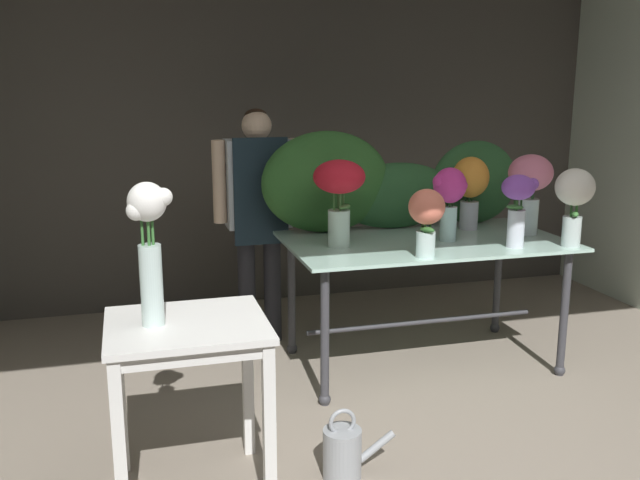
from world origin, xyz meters
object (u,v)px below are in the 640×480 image
display_table_glass (424,259)px  vase_sunset_anemones (470,185)px  vase_rosy_carnations (530,183)px  side_table_white (188,347)px  vase_coral_snapdragons (427,216)px  vase_crimson_peonies (339,189)px  watering_can (343,452)px  vase_violet_dahlias (518,202)px  vase_magenta_stock (449,195)px  vase_ivory_lilies (575,197)px  vase_white_roses_tall (149,244)px  florist (258,202)px

display_table_glass → vase_sunset_anemones: bearing=27.7°
vase_rosy_carnations → side_table_white: bearing=-155.4°
side_table_white → vase_coral_snapdragons: (1.39, 0.66, 0.38)m
vase_crimson_peonies → watering_can: bearing=-105.9°
vase_sunset_anemones → vase_violet_dahlias: bearing=-87.0°
display_table_glass → vase_coral_snapdragons: (-0.18, -0.41, 0.36)m
vase_magenta_stock → vase_coral_snapdragons: bearing=-131.6°
vase_ivory_lilies → vase_white_roses_tall: vase_white_roses_tall is taller
vase_violet_dahlias → watering_can: (-1.33, -0.81, -0.97)m
vase_magenta_stock → vase_sunset_anemones: vase_sunset_anemones is taller
display_table_glass → vase_coral_snapdragons: 0.57m
vase_ivory_lilies → watering_can: (-1.66, -0.74, -1.00)m
vase_crimson_peonies → vase_coral_snapdragons: (0.40, -0.36, -0.11)m
vase_white_roses_tall → display_table_glass: bearing=32.1°
vase_ivory_lilies → vase_sunset_anemones: vase_sunset_anemones is taller
florist → vase_sunset_anemones: florist is taller
vase_white_roses_tall → vase_magenta_stock: bearing=28.8°
vase_rosy_carnations → vase_ivory_lilies: bearing=-79.2°
vase_crimson_peonies → vase_magenta_stock: (0.70, -0.02, -0.06)m
florist → vase_crimson_peonies: bearing=-63.4°
florist → vase_magenta_stock: florist is taller
vase_coral_snapdragons → watering_can: (-0.71, -0.74, -0.94)m
vase_coral_snapdragons → vase_white_roses_tall: size_ratio=0.64×
vase_coral_snapdragons → vase_ivory_lilies: bearing=0.3°
vase_sunset_anemones → vase_magenta_stock: bearing=-135.3°
vase_magenta_stock → vase_sunset_anemones: (0.28, 0.28, 0.01)m
side_table_white → vase_crimson_peonies: 1.51m
vase_violet_dahlias → vase_magenta_stock: bearing=139.9°
vase_sunset_anemones → watering_can: bearing=-133.7°
florist → vase_magenta_stock: 1.29m
display_table_glass → vase_coral_snapdragons: vase_coral_snapdragons is taller
vase_magenta_stock → display_table_glass: bearing=151.7°
vase_ivory_lilies → display_table_glass: bearing=152.6°
side_table_white → vase_rosy_carnations: vase_rosy_carnations is taller
vase_rosy_carnations → vase_coral_snapdragons: bearing=-156.8°
display_table_glass → watering_can: 1.56m
vase_magenta_stock → vase_sunset_anemones: bearing=44.7°
display_table_glass → vase_violet_dahlias: (0.44, -0.33, 0.39)m
watering_can → vase_magenta_stock: bearing=46.8°
vase_magenta_stock → side_table_white: bearing=-149.4°
vase_coral_snapdragons → vase_violet_dahlias: bearing=7.0°
vase_rosy_carnations → vase_sunset_anemones: vase_rosy_carnations is taller
vase_sunset_anemones → display_table_glass: bearing=-152.3°
florist → vase_magenta_stock: bearing=-34.9°
florist → vase_magenta_stock: (1.05, -0.73, 0.12)m
florist → watering_can: bearing=-88.7°
vase_crimson_peonies → watering_can: size_ratio=1.48×
vase_sunset_anemones → vase_white_roses_tall: size_ratio=0.80×
vase_crimson_peonies → vase_violet_dahlias: size_ratio=1.20×
florist → vase_sunset_anemones: bearing=-18.7°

